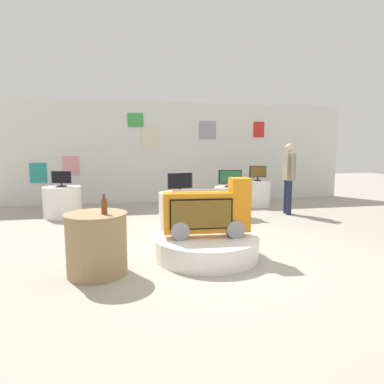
{
  "coord_description": "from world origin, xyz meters",
  "views": [
    {
      "loc": [
        -1.41,
        -4.27,
        1.53
      ],
      "look_at": [
        -0.36,
        0.84,
        0.86
      ],
      "focal_mm": 30.45,
      "sensor_mm": 36.0,
      "label": 1
    }
  ],
  "objects_px": {
    "tv_on_far_right": "(258,173)",
    "bottle_on_side_table": "(104,206)",
    "tv_on_center_rear": "(230,178)",
    "display_pedestal_left_rear": "(180,210)",
    "display_pedestal_far_right": "(257,193)",
    "display_pedestal_center_rear": "(230,202)",
    "side_table_round": "(97,243)",
    "tv_on_left_rear": "(180,182)",
    "tv_on_right_rear": "(61,179)",
    "display_pedestal_right_rear": "(62,202)",
    "main_display_pedestal": "(206,247)",
    "shopper_browsing_near_truck": "(289,173)",
    "novelty_firetruck_tv": "(208,213)"
  },
  "relations": [
    {
      "from": "display_pedestal_left_rear",
      "to": "display_pedestal_right_rear",
      "type": "height_order",
      "value": "same"
    },
    {
      "from": "tv_on_center_rear",
      "to": "tv_on_right_rear",
      "type": "xyz_separation_m",
      "value": [
        -3.77,
        0.8,
        -0.01
      ]
    },
    {
      "from": "display_pedestal_right_rear",
      "to": "tv_on_right_rear",
      "type": "distance_m",
      "value": 0.54
    },
    {
      "from": "side_table_round",
      "to": "tv_on_center_rear",
      "type": "bearing_deg",
      "value": 47.94
    },
    {
      "from": "bottle_on_side_table",
      "to": "tv_on_right_rear",
      "type": "bearing_deg",
      "value": 106.86
    },
    {
      "from": "display_pedestal_far_right",
      "to": "tv_on_far_right",
      "type": "xyz_separation_m",
      "value": [
        0.0,
        -0.0,
        0.57
      ]
    },
    {
      "from": "display_pedestal_far_right",
      "to": "bottle_on_side_table",
      "type": "bearing_deg",
      "value": -131.26
    },
    {
      "from": "display_pedestal_right_rear",
      "to": "tv_on_center_rear",
      "type": "bearing_deg",
      "value": -12.05
    },
    {
      "from": "side_table_round",
      "to": "shopper_browsing_near_truck",
      "type": "distance_m",
      "value": 5.22
    },
    {
      "from": "display_pedestal_right_rear",
      "to": "display_pedestal_center_rear",
      "type": "bearing_deg",
      "value": -11.99
    },
    {
      "from": "display_pedestal_center_rear",
      "to": "tv_on_far_right",
      "type": "relative_size",
      "value": 1.53
    },
    {
      "from": "display_pedestal_left_rear",
      "to": "tv_on_right_rear",
      "type": "relative_size",
      "value": 1.89
    },
    {
      "from": "display_pedestal_center_rear",
      "to": "display_pedestal_right_rear",
      "type": "height_order",
      "value": "same"
    },
    {
      "from": "display_pedestal_center_rear",
      "to": "shopper_browsing_near_truck",
      "type": "height_order",
      "value": "shopper_browsing_near_truck"
    },
    {
      "from": "shopper_browsing_near_truck",
      "to": "display_pedestal_left_rear",
      "type": "bearing_deg",
      "value": -163.38
    },
    {
      "from": "novelty_firetruck_tv",
      "to": "display_pedestal_center_rear",
      "type": "distance_m",
      "value": 2.92
    },
    {
      "from": "main_display_pedestal",
      "to": "display_pedestal_center_rear",
      "type": "distance_m",
      "value": 2.91
    },
    {
      "from": "tv_on_center_rear",
      "to": "tv_on_far_right",
      "type": "relative_size",
      "value": 1.15
    },
    {
      "from": "bottle_on_side_table",
      "to": "tv_on_center_rear",
      "type": "bearing_deg",
      "value": 49.82
    },
    {
      "from": "novelty_firetruck_tv",
      "to": "display_pedestal_left_rear",
      "type": "relative_size",
      "value": 1.45
    },
    {
      "from": "tv_on_center_rear",
      "to": "display_pedestal_left_rear",
      "type": "bearing_deg",
      "value": -149.46
    },
    {
      "from": "main_display_pedestal",
      "to": "display_pedestal_right_rear",
      "type": "distance_m",
      "value": 4.29
    },
    {
      "from": "display_pedestal_right_rear",
      "to": "display_pedestal_far_right",
      "type": "xyz_separation_m",
      "value": [
        4.97,
        0.45,
        0.0
      ]
    },
    {
      "from": "tv_on_right_rear",
      "to": "side_table_round",
      "type": "distance_m",
      "value": 3.98
    },
    {
      "from": "display_pedestal_far_right",
      "to": "side_table_round",
      "type": "bearing_deg",
      "value": -132.57
    },
    {
      "from": "tv_on_left_rear",
      "to": "tv_on_center_rear",
      "type": "height_order",
      "value": "tv_on_left_rear"
    },
    {
      "from": "display_pedestal_right_rear",
      "to": "shopper_browsing_near_truck",
      "type": "distance_m",
      "value": 5.34
    },
    {
      "from": "tv_on_right_rear",
      "to": "display_pedestal_center_rear",
      "type": "bearing_deg",
      "value": -11.94
    },
    {
      "from": "display_pedestal_center_rear",
      "to": "tv_on_center_rear",
      "type": "bearing_deg",
      "value": -84.31
    },
    {
      "from": "tv_on_left_rear",
      "to": "side_table_round",
      "type": "xyz_separation_m",
      "value": [
        -1.42,
        -2.24,
        -0.52
      ]
    },
    {
      "from": "display_pedestal_center_rear",
      "to": "tv_on_left_rear",
      "type": "bearing_deg",
      "value": -149.19
    },
    {
      "from": "main_display_pedestal",
      "to": "tv_on_right_rear",
      "type": "height_order",
      "value": "tv_on_right_rear"
    },
    {
      "from": "tv_on_right_rear",
      "to": "display_pedestal_left_rear",
      "type": "bearing_deg",
      "value": -32.06
    },
    {
      "from": "display_pedestal_center_rear",
      "to": "tv_on_center_rear",
      "type": "xyz_separation_m",
      "value": [
        0.0,
        -0.0,
        0.55
      ]
    },
    {
      "from": "display_pedestal_right_rear",
      "to": "tv_on_left_rear",
      "type": "bearing_deg",
      "value": -32.19
    },
    {
      "from": "main_display_pedestal",
      "to": "display_pedestal_right_rear",
      "type": "height_order",
      "value": "display_pedestal_right_rear"
    },
    {
      "from": "main_display_pedestal",
      "to": "tv_on_center_rear",
      "type": "distance_m",
      "value": 3.0
    },
    {
      "from": "display_pedestal_left_rear",
      "to": "shopper_browsing_near_truck",
      "type": "distance_m",
      "value": 2.95
    },
    {
      "from": "display_pedestal_left_rear",
      "to": "tv_on_far_right",
      "type": "distance_m",
      "value": 3.24
    },
    {
      "from": "tv_on_right_rear",
      "to": "bottle_on_side_table",
      "type": "xyz_separation_m",
      "value": [
        1.17,
        -3.87,
        -0.02
      ]
    },
    {
      "from": "tv_on_far_right",
      "to": "bottle_on_side_table",
      "type": "bearing_deg",
      "value": -131.29
    },
    {
      "from": "tv_on_far_right",
      "to": "bottle_on_side_table",
      "type": "relative_size",
      "value": 1.88
    },
    {
      "from": "side_table_round",
      "to": "display_pedestal_center_rear",
      "type": "bearing_deg",
      "value": 47.99
    },
    {
      "from": "display_pedestal_right_rear",
      "to": "side_table_round",
      "type": "relative_size",
      "value": 1.1
    },
    {
      "from": "tv_on_right_rear",
      "to": "display_pedestal_far_right",
      "type": "bearing_deg",
      "value": 5.19
    },
    {
      "from": "tv_on_right_rear",
      "to": "tv_on_far_right",
      "type": "distance_m",
      "value": 4.99
    },
    {
      "from": "display_pedestal_left_rear",
      "to": "display_pedestal_far_right",
      "type": "bearing_deg",
      "value": 38.98
    },
    {
      "from": "display_pedestal_center_rear",
      "to": "display_pedestal_right_rear",
      "type": "bearing_deg",
      "value": 168.01
    },
    {
      "from": "main_display_pedestal",
      "to": "display_pedestal_center_rear",
      "type": "height_order",
      "value": "display_pedestal_center_rear"
    },
    {
      "from": "novelty_firetruck_tv",
      "to": "tv_on_right_rear",
      "type": "xyz_separation_m",
      "value": [
        -2.57,
        3.44,
        0.25
      ]
    }
  ]
}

